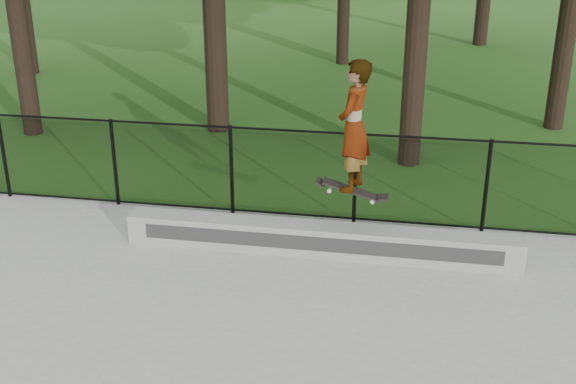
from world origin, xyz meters
name	(u,v)px	position (x,y,z in m)	size (l,w,h in m)	color
grind_ledge	(320,239)	(1.61, 4.70, 0.28)	(5.73, 0.40, 0.44)	#A2A29D
skater_airborne	(354,128)	(2.05, 4.65, 2.01)	(0.82, 0.74, 2.01)	black
chainlink_fence	(232,170)	(0.00, 5.90, 0.81)	(16.06, 0.06, 1.50)	black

